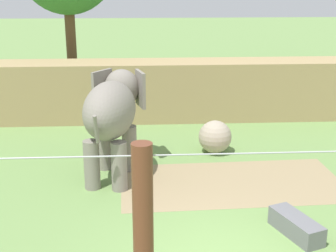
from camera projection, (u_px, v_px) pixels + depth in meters
name	position (u px, v px, depth m)	size (l,w,h in m)	color
dirt_patch	(232.00, 183.00, 13.22)	(6.17, 3.07, 0.01)	#937F5B
embankment_wall	(179.00, 90.00, 19.00)	(36.00, 1.80, 2.32)	tan
elephant	(112.00, 112.00, 13.22)	(1.90, 3.82, 2.86)	gray
enrichment_ball	(215.00, 137.00, 15.36)	(1.07, 1.07, 1.07)	tan
feed_trough	(296.00, 226.00, 10.49)	(0.96, 1.49, 0.44)	slate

